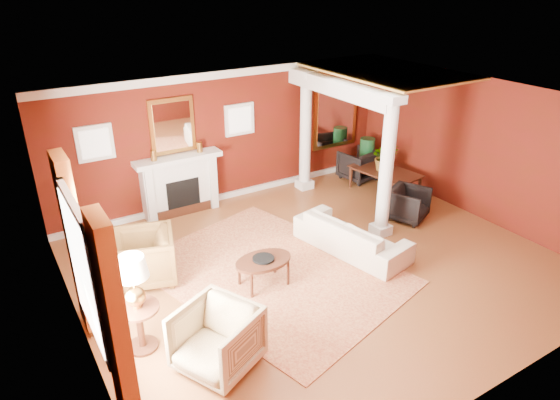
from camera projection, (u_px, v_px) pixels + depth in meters
ground at (320, 265)px, 8.93m from camera, size 8.00×8.00×0.00m
room_shell at (324, 159)px, 8.08m from camera, size 8.04×7.04×2.92m
fireplace at (180, 185)px, 10.60m from camera, size 1.85×0.42×1.29m
overmantel_mirror at (172, 126)px, 10.17m from camera, size 0.95×0.07×1.15m
flank_window_left at (95, 143)px, 9.48m from camera, size 0.70×0.07×0.70m
flank_window_right at (240, 119)px, 10.96m from camera, size 0.70×0.07×0.70m
left_window at (91, 279)px, 6.01m from camera, size 0.21×2.55×2.60m
column_front at (387, 167)px, 9.37m from camera, size 0.36×0.36×2.80m
column_back at (306, 131)px, 11.45m from camera, size 0.36×0.36×2.80m
header_beam at (337, 88)px, 10.10m from camera, size 0.30×3.20×0.32m
amber_ceiling at (386, 71)px, 10.43m from camera, size 2.30×3.40×0.04m
dining_mirror at (335, 114)px, 12.32m from camera, size 1.30×0.07×1.70m
chandelier at (384, 100)px, 10.75m from camera, size 0.60×0.62×0.75m
crown_trim at (227, 74)px, 10.41m from camera, size 8.00×0.08×0.16m
base_trim at (233, 194)px, 11.57m from camera, size 8.00×0.08×0.12m
rug at (272, 272)px, 8.69m from camera, size 4.21×4.97×0.02m
sofa at (352, 230)px, 9.21m from camera, size 1.09×2.30×0.87m
armchair_leopard at (144, 255)px, 8.29m from camera, size 1.14×1.18×0.98m
armchair_stripe at (217, 337)px, 6.46m from camera, size 1.21×1.24×0.98m
coffee_table at (263, 262)px, 8.17m from camera, size 0.98×0.98×0.50m
coffee_book at (259, 254)px, 8.11m from camera, size 0.15×0.08×0.21m
side_table at (135, 289)px, 6.57m from camera, size 0.59×0.59×1.47m
dining_table at (386, 175)px, 11.62m from camera, size 0.79×1.66×0.89m
dining_chair_near at (408, 203)px, 10.40m from camera, size 0.96×0.94×0.77m
dining_chair_far at (359, 164)px, 12.39m from camera, size 0.89×0.85×0.83m
green_urn at (366, 161)px, 12.64m from camera, size 0.41×0.41×0.99m
potted_plant at (385, 146)px, 11.33m from camera, size 0.81×0.84×0.51m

